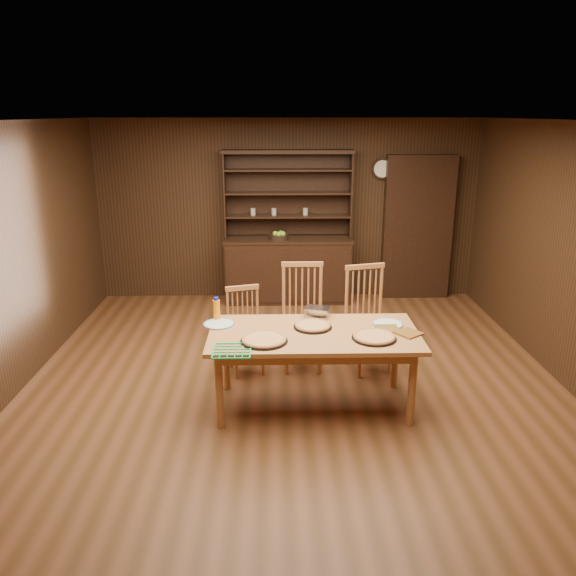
{
  "coord_description": "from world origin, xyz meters",
  "views": [
    {
      "loc": [
        -0.17,
        -5.16,
        2.67
      ],
      "look_at": [
        -0.05,
        0.4,
        0.93
      ],
      "focal_mm": 35.0,
      "sensor_mm": 36.0,
      "label": 1
    }
  ],
  "objects_px": {
    "chair_right": "(367,314)",
    "juice_bottle": "(217,309)",
    "chair_left": "(245,327)",
    "china_hutch": "(288,261)",
    "chair_center": "(302,312)",
    "dining_table": "(314,340)"
  },
  "relations": [
    {
      "from": "chair_left",
      "to": "chair_right",
      "type": "bearing_deg",
      "value": -13.7
    },
    {
      "from": "dining_table",
      "to": "china_hutch",
      "type": "bearing_deg",
      "value": 93.05
    },
    {
      "from": "china_hutch",
      "to": "chair_left",
      "type": "distance_m",
      "value": 2.39
    },
    {
      "from": "china_hutch",
      "to": "chair_center",
      "type": "height_order",
      "value": "china_hutch"
    },
    {
      "from": "china_hutch",
      "to": "dining_table",
      "type": "xyz_separation_m",
      "value": [
        0.17,
        -3.15,
        0.08
      ]
    },
    {
      "from": "chair_left",
      "to": "juice_bottle",
      "type": "height_order",
      "value": "juice_bottle"
    },
    {
      "from": "china_hutch",
      "to": "juice_bottle",
      "type": "xyz_separation_m",
      "value": [
        -0.75,
        -2.81,
        0.26
      ]
    },
    {
      "from": "chair_left",
      "to": "chair_center",
      "type": "relative_size",
      "value": 0.81
    },
    {
      "from": "chair_left",
      "to": "juice_bottle",
      "type": "bearing_deg",
      "value": -132.6
    },
    {
      "from": "chair_left",
      "to": "chair_right",
      "type": "height_order",
      "value": "chair_right"
    },
    {
      "from": "chair_left",
      "to": "chair_right",
      "type": "distance_m",
      "value": 1.31
    },
    {
      "from": "chair_center",
      "to": "juice_bottle",
      "type": "bearing_deg",
      "value": -145.76
    },
    {
      "from": "chair_right",
      "to": "juice_bottle",
      "type": "xyz_separation_m",
      "value": [
        -1.55,
        -0.52,
        0.25
      ]
    },
    {
      "from": "chair_center",
      "to": "chair_right",
      "type": "relative_size",
      "value": 1.01
    },
    {
      "from": "chair_left",
      "to": "dining_table",
      "type": "bearing_deg",
      "value": -65.92
    },
    {
      "from": "china_hutch",
      "to": "chair_right",
      "type": "distance_m",
      "value": 2.42
    },
    {
      "from": "chair_left",
      "to": "juice_bottle",
      "type": "relative_size",
      "value": 4.02
    },
    {
      "from": "china_hutch",
      "to": "chair_left",
      "type": "height_order",
      "value": "china_hutch"
    },
    {
      "from": "china_hutch",
      "to": "chair_right",
      "type": "height_order",
      "value": "china_hutch"
    },
    {
      "from": "dining_table",
      "to": "juice_bottle",
      "type": "xyz_separation_m",
      "value": [
        -0.92,
        0.34,
        0.19
      ]
    },
    {
      "from": "dining_table",
      "to": "chair_center",
      "type": "bearing_deg",
      "value": 93.72
    },
    {
      "from": "juice_bottle",
      "to": "dining_table",
      "type": "bearing_deg",
      "value": -20.29
    }
  ]
}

